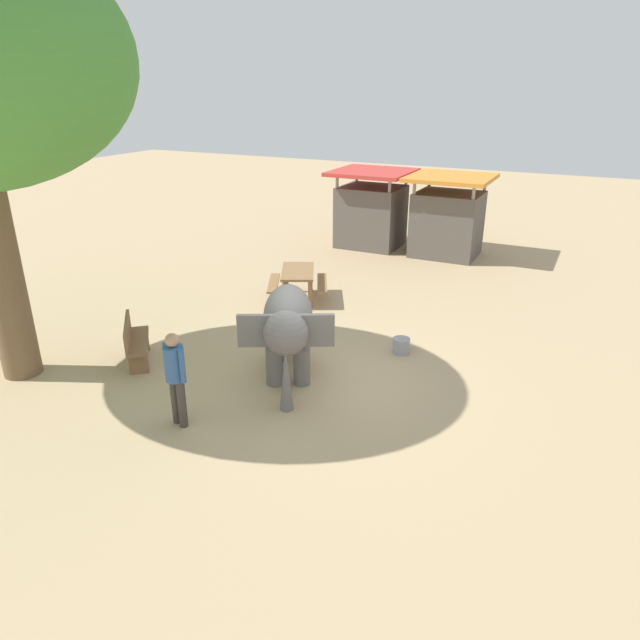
# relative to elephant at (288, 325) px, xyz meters

# --- Properties ---
(ground_plane) EXTENTS (60.00, 60.00, 0.00)m
(ground_plane) POSITION_rel_elephant_xyz_m (0.37, -0.07, -1.09)
(ground_plane) COLOR tan
(elephant) EXTENTS (2.04, 2.39, 1.70)m
(elephant) POSITION_rel_elephant_xyz_m (0.00, 0.00, 0.00)
(elephant) COLOR slate
(elephant) RESTS_ON ground_plane
(person_handler) EXTENTS (0.49, 0.32, 1.62)m
(person_handler) POSITION_rel_elephant_xyz_m (-0.80, -2.20, -0.14)
(person_handler) COLOR #3F3833
(person_handler) RESTS_ON ground_plane
(wooden_bench) EXTENTS (1.23, 1.32, 0.88)m
(wooden_bench) POSITION_rel_elephant_xyz_m (-3.05, -0.79, -0.62)
(wooden_bench) COLOR brown
(wooden_bench) RESTS_ON ground_plane
(picnic_table_near) EXTENTS (1.99, 2.00, 0.78)m
(picnic_table_near) POSITION_rel_elephant_xyz_m (-1.86, 3.82, -0.50)
(picnic_table_near) COLOR olive
(picnic_table_near) RESTS_ON ground_plane
(market_stall_red) EXTENTS (2.50, 2.50, 2.52)m
(market_stall_red) POSITION_rel_elephant_xyz_m (-2.17, 9.59, 0.05)
(market_stall_red) COLOR #59514C
(market_stall_red) RESTS_ON ground_plane
(market_stall_orange) EXTENTS (2.50, 2.50, 2.52)m
(market_stall_orange) POSITION_rel_elephant_xyz_m (0.43, 9.59, 0.05)
(market_stall_orange) COLOR #59514C
(market_stall_orange) RESTS_ON ground_plane
(feed_bucket) EXTENTS (0.36, 0.36, 0.32)m
(feed_bucket) POSITION_rel_elephant_xyz_m (1.56, 1.96, -0.93)
(feed_bucket) COLOR gray
(feed_bucket) RESTS_ON ground_plane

